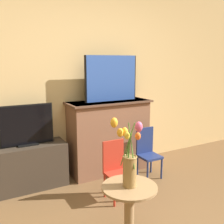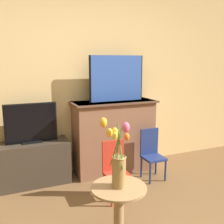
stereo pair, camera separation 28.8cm
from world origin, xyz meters
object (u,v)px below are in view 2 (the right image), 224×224
vase_tulips (118,160)px  chair_blue (152,152)px  painting (117,78)px  chair_red (115,168)px  tv_monitor (31,124)px

vase_tulips → chair_blue: bearing=47.2°
painting → chair_blue: bearing=-52.1°
chair_red → chair_blue: bearing=24.2°
chair_red → chair_blue: 0.71m
chair_red → vase_tulips: size_ratio=1.16×
painting → chair_blue: (0.32, -0.41, -0.94)m
tv_monitor → chair_blue: tv_monitor is taller
tv_monitor → chair_red: 1.16m
painting → chair_red: 1.22m
tv_monitor → vase_tulips: (0.51, -1.44, -0.02)m
tv_monitor → chair_red: bearing=-41.3°
chair_blue → vase_tulips: vase_tulips is taller
tv_monitor → painting: bearing=-0.4°
tv_monitor → chair_red: (0.81, -0.71, -0.42)m
painting → tv_monitor: painting is taller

